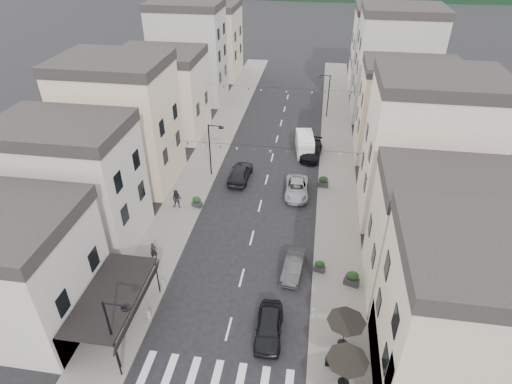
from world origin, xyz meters
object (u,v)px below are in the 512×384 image
(parked_car_a, at_px, (269,327))
(delivery_van, at_px, (305,143))
(parked_car_c, at_px, (297,188))
(pedestrian_a, at_px, (154,251))
(parked_car_d, at_px, (312,151))
(pedestrian_b, at_px, (177,199))
(parked_car_b, at_px, (294,266))
(parked_car_e, at_px, (240,173))

(parked_car_a, bearing_deg, delivery_van, 86.23)
(parked_car_c, distance_m, pedestrian_a, 15.91)
(parked_car_d, relative_size, pedestrian_b, 2.67)
(pedestrian_a, bearing_deg, parked_car_b, -30.51)
(parked_car_a, distance_m, pedestrian_b, 17.08)
(delivery_van, relative_size, pedestrian_a, 3.14)
(delivery_van, bearing_deg, parked_car_e, -138.08)
(parked_car_a, bearing_deg, parked_car_c, 86.13)
(parked_car_c, bearing_deg, delivery_van, 85.49)
(parked_car_b, xyz_separation_m, parked_car_e, (-6.76, 13.33, 0.19))
(parked_car_d, height_order, delivery_van, delivery_van)
(parked_car_a, xyz_separation_m, pedestrian_b, (-10.63, 13.36, 0.33))
(parked_car_d, bearing_deg, pedestrian_a, -114.54)
(parked_car_c, height_order, pedestrian_b, pedestrian_b)
(pedestrian_b, bearing_deg, parked_car_a, -54.16)
(parked_car_a, xyz_separation_m, parked_car_c, (0.57, 17.62, -0.06))
(pedestrian_a, bearing_deg, parked_car_d, 27.36)
(parked_car_d, xyz_separation_m, parked_car_e, (-7.31, -6.43, 0.11))
(parked_car_d, height_order, pedestrian_b, pedestrian_b)
(parked_car_b, height_order, parked_car_e, parked_car_e)
(parked_car_d, bearing_deg, delivery_van, 135.34)
(delivery_van, bearing_deg, parked_car_c, -99.12)
(parked_car_e, distance_m, pedestrian_a, 14.36)
(parked_car_c, xyz_separation_m, pedestrian_a, (-10.82, -11.66, 0.22))
(parked_car_b, xyz_separation_m, pedestrian_a, (-11.41, -0.25, 0.24))
(parked_car_c, distance_m, parked_car_d, 8.43)
(parked_car_d, xyz_separation_m, pedestrian_b, (-12.34, -12.61, 0.34))
(parked_car_a, relative_size, parked_car_e, 0.88)
(parked_car_e, distance_m, pedestrian_b, 7.97)
(parked_car_b, distance_m, pedestrian_b, 13.80)
(parked_car_d, bearing_deg, parked_car_e, -132.32)
(pedestrian_b, bearing_deg, parked_car_c, 18.16)
(parked_car_b, distance_m, parked_car_e, 14.95)
(parked_car_d, height_order, pedestrian_a, pedestrian_a)
(parked_car_b, distance_m, parked_car_d, 19.77)
(delivery_van, bearing_deg, pedestrian_a, -125.27)
(pedestrian_a, height_order, pedestrian_b, pedestrian_b)
(parked_car_e, relative_size, pedestrian_a, 3.18)
(parked_car_c, height_order, delivery_van, delivery_van)
(parked_car_a, relative_size, parked_car_c, 0.89)
(delivery_van, height_order, pedestrian_a, delivery_van)
(parked_car_b, bearing_deg, parked_car_e, 123.01)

